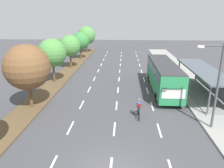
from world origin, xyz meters
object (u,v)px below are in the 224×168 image
median_tree_farthest (86,35)px  median_tree_second (27,67)px  median_tree_third (52,53)px  streetlight (216,81)px  cyclist (139,109)px  median_tree_fifth (80,41)px  bus_shelter (204,79)px  bus (163,74)px  median_tree_fourth (70,46)px

median_tree_farthest → median_tree_second: bearing=-89.4°
median_tree_third → streetlight: (15.96, -11.17, -0.09)m
cyclist → median_tree_third: (-10.55, 9.54, 3.19)m
median_tree_third → median_tree_fifth: (0.33, 16.37, -0.32)m
bus_shelter → median_tree_second: 18.35m
bus → median_tree_fourth: bearing=142.3°
median_tree_farthest → cyclist: bearing=-73.0°
median_tree_second → median_tree_third: 8.20m
streetlight → cyclist: bearing=163.3°
median_tree_fourth → streetlight: 24.95m
median_tree_second → median_tree_fifth: size_ratio=1.13×
median_tree_fifth → streetlight: (15.63, -27.54, 0.22)m
bus_shelter → bus: 4.47m
bus → median_tree_second: 14.71m
cyclist → median_tree_farthest: bearing=107.0°
bus_shelter → median_tree_second: median_tree_second is taller
median_tree_third → cyclist: bearing=-42.1°
median_tree_fourth → median_tree_farthest: bearing=90.3°
bus → cyclist: size_ratio=6.20×
streetlight → median_tree_second: bearing=169.1°
median_tree_second → median_tree_farthest: 32.74m
median_tree_farthest → median_tree_fifth: bearing=-88.6°
bus → median_tree_farthest: (-13.67, 26.88, 2.02)m
bus_shelter → median_tree_fifth: (-17.74, 19.97, 1.80)m
bus → median_tree_farthest: median_tree_farthest is taller
median_tree_second → median_tree_third: bearing=93.1°
median_tree_second → median_tree_third: size_ratio=1.06×
bus_shelter → median_tree_farthest: median_tree_farthest is taller
median_tree_fourth → median_tree_fifth: size_ratio=1.02×
cyclist → median_tree_second: bearing=172.3°
bus → streetlight: (2.17, -8.85, 1.82)m
bus_shelter → median_tree_fifth: size_ratio=2.20×
bus_shelter → bus: (-4.28, 1.28, 0.20)m
bus → cyclist: 8.02m
bus → median_tree_fifth: median_tree_fifth is taller
median_tree_second → median_tree_fifth: 24.56m
cyclist → median_tree_fourth: (-10.33, 17.73, 3.00)m
median_tree_fourth → cyclist: bearing=-59.8°
bus → median_tree_third: bearing=170.4°
median_tree_fourth → streetlight: streetlight is taller
median_tree_third → median_tree_farthest: bearing=89.7°
cyclist → median_tree_third: bearing=137.9°
median_tree_second → median_tree_fourth: bearing=90.8°
median_tree_second → median_tree_fifth: (-0.11, 24.55, -0.37)m
median_tree_fifth → streetlight: size_ratio=0.82×
bus → median_tree_fourth: size_ratio=2.08×
bus → cyclist: (-3.24, -7.22, -1.28)m
bus_shelter → median_tree_farthest: size_ratio=1.91×
bus → median_tree_fifth: 23.09m
bus → median_tree_second: bearing=-156.3°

